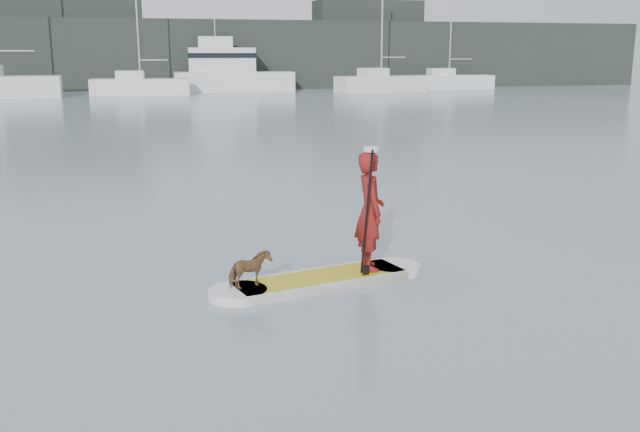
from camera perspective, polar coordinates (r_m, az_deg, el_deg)
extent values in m
plane|color=slate|center=(14.19, 3.77, -0.22)|extent=(140.00, 140.00, 0.00)
cube|color=gold|center=(10.20, 0.00, -5.15)|extent=(2.61, 1.33, 0.12)
cylinder|color=silver|center=(9.71, -6.60, -6.18)|extent=(0.80, 0.80, 0.12)
cylinder|color=silver|center=(10.80, 5.91, -4.18)|extent=(0.80, 0.80, 0.12)
cube|color=silver|center=(10.51, -0.93, -4.60)|extent=(2.45, 0.61, 0.12)
cube|color=silver|center=(9.89, 0.99, -5.75)|extent=(2.45, 0.61, 0.12)
imported|color=maroon|center=(10.34, 4.01, 0.40)|extent=(0.46, 0.66, 1.73)
cylinder|color=silver|center=(10.18, 4.09, 5.36)|extent=(0.22, 0.22, 0.07)
imported|color=brown|center=(9.68, -5.65, -4.30)|extent=(0.65, 0.48, 0.50)
cylinder|color=black|center=(10.03, 3.75, 0.08)|extent=(0.10, 0.30, 1.89)
cube|color=black|center=(10.26, 3.68, -4.82)|extent=(0.10, 0.04, 0.32)
cylinder|color=#B7B7BC|center=(56.78, -23.25, 12.05)|extent=(2.66, 0.18, 0.11)
cube|color=silver|center=(57.48, -14.15, 9.98)|extent=(7.59, 2.94, 1.24)
cube|color=silver|center=(57.50, -14.95, 10.87)|extent=(2.21, 1.78, 0.62)
cylinder|color=#B7B7BC|center=(57.49, -14.45, 15.35)|extent=(0.12, 0.12, 9.54)
cylinder|color=#B7B7BC|center=(57.35, -13.18, 12.06)|extent=(2.12, 0.27, 0.09)
cube|color=silver|center=(59.98, 4.90, 10.47)|extent=(7.82, 3.67, 1.32)
cube|color=silver|center=(59.58, 4.27, 11.41)|extent=(2.36, 2.04, 0.66)
cylinder|color=#B7B7BC|center=(59.99, 5.00, 15.68)|extent=(0.13, 0.13, 9.59)
cylinder|color=#B7B7BC|center=(60.49, 5.89, 12.52)|extent=(2.24, 0.47, 0.09)
cube|color=silver|center=(65.73, 10.26, 10.49)|extent=(7.89, 2.82, 1.23)
cube|color=silver|center=(65.43, 9.65, 11.31)|extent=(2.27, 1.75, 0.62)
cylinder|color=#B7B7BC|center=(65.75, 10.47, 15.47)|extent=(0.12, 0.12, 10.21)
cylinder|color=#B7B7BC|center=(66.07, 11.21, 12.22)|extent=(2.11, 0.23, 0.09)
cube|color=silver|center=(61.35, -6.88, 10.62)|extent=(10.07, 3.64, 1.62)
cube|color=silver|center=(61.24, -7.87, 12.27)|extent=(5.58, 2.77, 1.98)
cube|color=silver|center=(61.21, -8.39, 13.61)|extent=(2.87, 1.84, 0.90)
cube|color=black|center=(61.23, -7.88, 12.61)|extent=(5.68, 2.83, 0.41)
cylinder|color=#B7B7BC|center=(61.23, -8.43, 14.70)|extent=(0.09, 0.09, 1.44)
cube|color=black|center=(66.24, -11.23, 12.53)|extent=(90.00, 6.00, 6.00)
cube|color=black|center=(67.33, -20.10, 13.29)|extent=(14.00, 4.00, 9.00)
cube|color=black|center=(70.74, 3.80, 13.57)|extent=(10.00, 4.00, 8.00)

